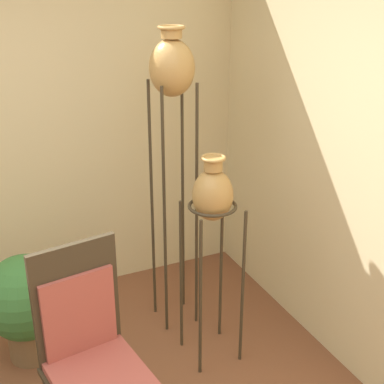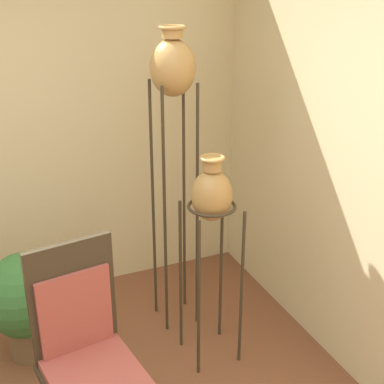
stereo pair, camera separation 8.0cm
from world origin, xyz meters
name	(u,v)px [view 1 (the left image)]	position (x,y,z in m)	size (l,w,h in m)	color
vase_stand_tall	(172,80)	(1.16, 1.23, 1.72)	(0.28, 0.28, 2.04)	#382D1E
vase_stand_medium	(213,201)	(1.21, 0.77, 1.09)	(0.31, 0.31, 1.37)	#382D1E
chair	(91,348)	(0.34, 0.36, 0.63)	(0.53, 0.57, 1.15)	#382D1E
potted_plant	(26,302)	(0.14, 1.24, 0.40)	(0.54, 0.54, 0.71)	brown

